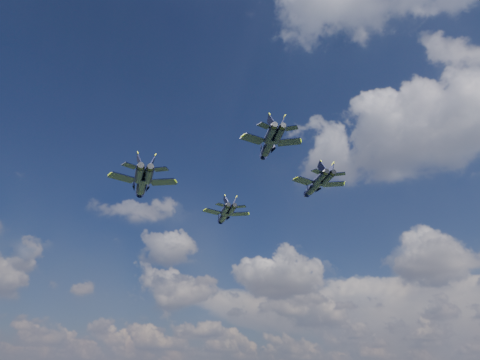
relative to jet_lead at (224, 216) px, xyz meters
name	(u,v)px	position (x,y,z in m)	size (l,w,h in m)	color
jet_lead	(224,216)	(0.00, 0.00, 0.00)	(13.98, 12.78, 3.65)	black
jet_left	(142,185)	(0.15, -28.27, -1.61)	(16.43, 14.67, 4.25)	black
jet_right	(314,187)	(25.51, -0.28, 1.56)	(14.42, 13.14, 3.76)	black
jet_slot	(268,146)	(29.18, -25.62, -0.45)	(12.47, 12.38, 3.38)	black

